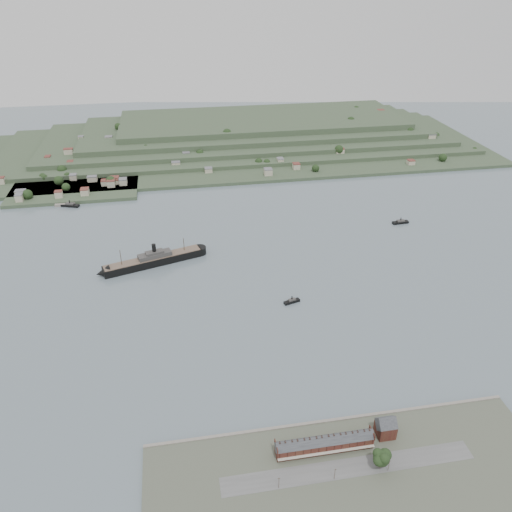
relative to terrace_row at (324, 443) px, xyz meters
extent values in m
plane|color=slate|center=(10.00, 168.02, -6.84)|extent=(1400.00, 1400.00, 0.00)
cube|color=#4C5142|center=(10.00, -19.98, -5.84)|extent=(220.00, 80.00, 2.00)
cube|color=gray|center=(10.00, 19.02, -5.54)|extent=(220.00, 2.00, 2.60)
cube|color=#595959|center=(10.00, -13.98, -4.79)|extent=(140.00, 12.00, 0.10)
cube|color=#481F19|center=(0.00, 0.02, -1.34)|extent=(55.00, 8.00, 7.00)
cube|color=#313338|center=(0.00, 0.02, 2.16)|extent=(55.60, 8.15, 8.15)
cube|color=beige|center=(0.00, -4.78, -1.84)|extent=(55.00, 1.60, 0.25)
cube|color=#481F19|center=(-27.50, 0.02, 3.16)|extent=(0.50, 8.40, 3.00)
cube|color=#481F19|center=(27.50, 0.02, 3.16)|extent=(0.50, 8.40, 3.00)
cube|color=black|center=(-22.00, 0.02, 4.56)|extent=(0.90, 1.40, 3.20)
cube|color=black|center=(-16.50, 0.02, 4.56)|extent=(0.90, 1.40, 3.20)
cube|color=black|center=(-2.75, 0.02, 4.56)|extent=(0.90, 1.40, 3.20)
cube|color=black|center=(2.75, 0.02, 4.56)|extent=(0.90, 1.40, 3.20)
cube|color=black|center=(16.50, 0.02, 4.56)|extent=(0.90, 1.40, 3.20)
cube|color=black|center=(22.00, 0.02, 4.56)|extent=(0.90, 1.40, 3.20)
cube|color=#481F19|center=(37.50, 4.02, -0.34)|extent=(10.00, 10.00, 9.00)
cube|color=#313338|center=(37.50, 4.02, 4.16)|extent=(10.40, 10.18, 10.18)
cube|color=#384C33|center=(10.00, 528.02, -4.84)|extent=(760.00, 260.00, 4.00)
cube|color=#384C33|center=(30.00, 553.02, -0.34)|extent=(680.00, 220.00, 5.00)
cube|color=#384C33|center=(45.00, 568.02, 5.16)|extent=(600.00, 200.00, 6.00)
cube|color=#384C33|center=(60.00, 583.02, 11.66)|extent=(520.00, 180.00, 7.00)
cube|color=#384C33|center=(75.00, 598.02, 19.16)|extent=(440.00, 160.00, 8.00)
cube|color=#384C33|center=(-190.00, 418.02, -4.84)|extent=(150.00, 90.00, 4.00)
cube|color=gray|center=(-195.00, 376.02, -5.44)|extent=(22.00, 14.00, 2.80)
cube|color=black|center=(-95.15, 222.89, -3.33)|extent=(90.01, 37.37, 7.03)
cone|color=black|center=(-138.43, 209.98, -3.33)|extent=(14.99, 14.99, 12.04)
cylinder|color=black|center=(-51.86, 235.80, -3.33)|extent=(12.04, 12.04, 7.03)
cube|color=brown|center=(-95.15, 222.89, 0.49)|extent=(87.80, 35.83, 0.60)
cube|color=#3F3D3B|center=(-93.22, 223.46, 2.69)|extent=(31.44, 17.26, 4.01)
cube|color=#3F3D3B|center=(-93.22, 223.46, 5.40)|extent=(17.40, 11.32, 2.51)
cylinder|color=black|center=(-93.22, 223.46, 9.22)|extent=(3.61, 3.61, 9.03)
cylinder|color=#3D2C1C|center=(-122.08, 214.86, 7.21)|extent=(0.50, 0.50, 16.06)
cylinder|color=#3D2C1C|center=(-66.29, 231.50, 6.21)|extent=(0.50, 0.50, 14.05)
cube|color=black|center=(15.67, 143.02, -5.76)|extent=(14.03, 7.27, 2.17)
cube|color=#3F3D3B|center=(15.67, 143.02, -4.13)|extent=(6.67, 4.49, 1.63)
cylinder|color=black|center=(15.67, 143.02, -2.32)|extent=(0.90, 0.90, 3.16)
cube|color=black|center=(-188.92, 368.12, -5.47)|extent=(21.27, 12.34, 2.74)
cube|color=#3F3D3B|center=(-188.92, 368.12, -3.42)|extent=(10.25, 7.43, 2.06)
cylinder|color=black|center=(-188.92, 368.12, -1.13)|extent=(1.14, 1.14, 4.00)
cube|color=black|center=(162.65, 263.74, -5.67)|extent=(17.84, 6.12, 2.34)
cube|color=#3F3D3B|center=(162.65, 263.74, -3.92)|extent=(8.15, 4.46, 1.75)
cylinder|color=black|center=(162.65, 263.74, -1.97)|extent=(0.97, 0.97, 3.41)
cylinder|color=#3D2C1C|center=(26.59, -16.05, -2.37)|extent=(1.19, 1.19, 4.94)
sphere|color=black|center=(26.59, -16.05, 2.08)|extent=(8.89, 8.89, 8.89)
sphere|color=black|center=(29.06, -15.06, 3.06)|extent=(6.92, 6.92, 6.92)
sphere|color=black|center=(24.61, -17.53, 2.57)|extent=(6.32, 6.32, 6.32)
sphere|color=black|center=(27.09, -18.22, 4.55)|extent=(5.93, 5.93, 5.93)
camera|label=1|loc=(-69.46, -177.53, 229.61)|focal=35.00mm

